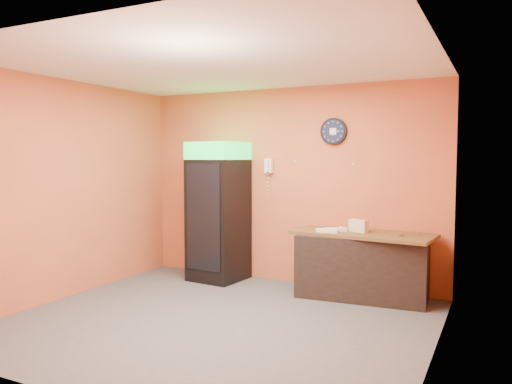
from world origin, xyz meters
The scene contains 15 objects.
floor centered at (0.00, 0.00, 0.00)m, with size 4.50×4.50×0.00m, color #47474C.
back_wall centered at (0.00, 2.00, 1.40)m, with size 4.50×0.02×2.80m, color #D7673C.
left_wall centered at (-2.25, 0.00, 1.40)m, with size 0.02×4.00×2.80m, color #D7673C.
right_wall centered at (2.25, 0.00, 1.40)m, with size 0.02×4.00×2.80m, color #D7673C.
ceiling centered at (0.00, 0.00, 2.80)m, with size 4.50×4.00×0.02m, color white.
beverage_cooler centered at (-0.96, 1.60, 0.99)m, with size 0.78×0.78×2.03m.
prep_counter centered at (1.19, 1.64, 0.40)m, with size 1.61×0.72×0.81m, color black.
wall_clock centered at (0.68, 1.97, 2.16)m, with size 0.37×0.06×0.37m.
wall_phone centered at (-0.30, 1.95, 1.68)m, with size 0.12×0.10×0.21m.
butcher_paper centered at (1.19, 1.64, 0.83)m, with size 1.76×0.75×0.04m, color brown.
sub_roll_stack centered at (1.12, 1.65, 0.93)m, with size 0.27×0.17×0.16m.
wrapped_sandwich_left centered at (0.72, 1.53, 0.86)m, with size 0.25×0.10×0.04m, color silver.
wrapped_sandwich_mid centered at (0.78, 1.45, 0.87)m, with size 0.27×0.10×0.04m, color silver.
wrapped_sandwich_right centered at (0.84, 1.61, 0.87)m, with size 0.29×0.11×0.04m, color silver.
kitchen_tool centered at (0.89, 1.70, 0.88)m, with size 0.06×0.06×0.06m, color silver.
Camera 1 is at (2.78, -4.63, 1.81)m, focal length 35.00 mm.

